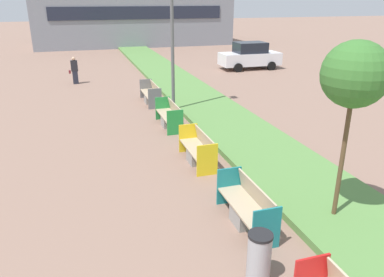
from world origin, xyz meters
TOP-DOWN VIEW (x-y plane):
  - planter_grass_strip at (3.20, 12.00)m, footprint 2.80×120.00m
  - building_backdrop at (4.00, 41.85)m, footprint 20.01×7.14m
  - bench_teal_frame at (0.94, 6.74)m, footprint 0.65×1.97m
  - bench_yellow_frame at (0.94, 10.23)m, footprint 0.65×1.92m
  - bench_green_frame at (0.94, 13.84)m, footprint 0.65×2.05m
  - bench_grey_frame at (0.94, 17.51)m, footprint 0.65×2.21m
  - litter_bin at (0.36, 5.03)m, footprint 0.44×0.44m
  - street_lamp_post at (1.55, 15.60)m, footprint 0.24×0.44m
  - sapling_tree_near at (2.88, 6.27)m, footprint 1.35×1.35m
  - pedestrian_walking at (-2.47, 23.05)m, footprint 0.53×0.24m
  - parked_car_distant at (9.42, 24.51)m, footprint 4.23×2.00m

SIDE VIEW (x-z plane):
  - planter_grass_strip at x=3.20m, z-range 0.00..0.18m
  - bench_yellow_frame at x=0.94m, z-range -0.11..0.83m
  - bench_teal_frame at x=0.94m, z-range -0.11..0.83m
  - bench_green_frame at x=0.94m, z-range -0.10..0.84m
  - bench_grey_frame at x=0.94m, z-range -0.10..0.84m
  - litter_bin at x=0.36m, z-range 0.00..0.98m
  - pedestrian_walking at x=-2.47m, z-range 0.00..1.57m
  - parked_car_distant at x=9.42m, z-range -0.02..1.84m
  - building_backdrop at x=4.00m, z-range 0.00..6.13m
  - sapling_tree_near at x=2.88m, z-range 1.31..5.33m
  - street_lamp_post at x=1.55m, z-range 0.39..8.51m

